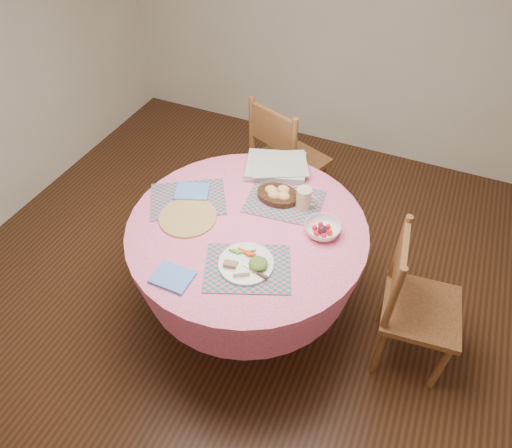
% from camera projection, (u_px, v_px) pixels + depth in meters
% --- Properties ---
extents(ground, '(4.00, 4.00, 0.00)m').
position_uv_depth(ground, '(249.00, 310.00, 2.86)').
color(ground, '#331C0F').
rests_on(ground, ground).
extents(room_envelope, '(4.01, 4.01, 2.71)m').
position_uv_depth(room_envelope, '(243.00, 37.00, 1.65)').
color(room_envelope, silver).
rests_on(room_envelope, ground).
extents(dining_table, '(1.24, 1.24, 0.75)m').
position_uv_depth(dining_table, '(248.00, 251.00, 2.47)').
color(dining_table, pink).
rests_on(dining_table, ground).
extents(chair_right, '(0.43, 0.45, 0.88)m').
position_uv_depth(chair_right, '(413.00, 303.00, 2.34)').
color(chair_right, brown).
rests_on(chair_right, ground).
extents(chair_back, '(0.56, 0.55, 0.96)m').
position_uv_depth(chair_back, '(285.00, 159.00, 3.15)').
color(chair_back, brown).
rests_on(chair_back, ground).
extents(placemat_front, '(0.48, 0.43, 0.01)m').
position_uv_depth(placemat_front, '(248.00, 268.00, 2.12)').
color(placemat_front, '#147059').
rests_on(placemat_front, dining_table).
extents(placemat_left, '(0.50, 0.46, 0.01)m').
position_uv_depth(placemat_left, '(188.00, 199.00, 2.47)').
color(placemat_left, '#147059').
rests_on(placemat_left, dining_table).
extents(placemat_back, '(0.43, 0.34, 0.01)m').
position_uv_depth(placemat_back, '(285.00, 201.00, 2.46)').
color(placemat_back, '#147059').
rests_on(placemat_back, dining_table).
extents(wicker_trivet, '(0.30, 0.30, 0.01)m').
position_uv_depth(wicker_trivet, '(188.00, 217.00, 2.36)').
color(wicker_trivet, '#A98E49').
rests_on(wicker_trivet, dining_table).
extents(napkin_near, '(0.18, 0.14, 0.01)m').
position_uv_depth(napkin_near, '(173.00, 277.00, 2.08)').
color(napkin_near, '#5984E5').
rests_on(napkin_near, dining_table).
extents(napkin_far, '(0.22, 0.19, 0.01)m').
position_uv_depth(napkin_far, '(192.00, 192.00, 2.50)').
color(napkin_far, '#5984E5').
rests_on(napkin_far, placemat_left).
extents(dinner_plate, '(0.26, 0.26, 0.05)m').
position_uv_depth(dinner_plate, '(247.00, 264.00, 2.12)').
color(dinner_plate, white).
rests_on(dinner_plate, placemat_front).
extents(bread_bowl, '(0.23, 0.23, 0.08)m').
position_uv_depth(bread_bowl, '(278.00, 194.00, 2.45)').
color(bread_bowl, black).
rests_on(bread_bowl, placemat_back).
extents(latte_mug, '(0.12, 0.08, 0.12)m').
position_uv_depth(latte_mug, '(304.00, 198.00, 2.38)').
color(latte_mug, beige).
rests_on(latte_mug, placemat_back).
extents(fruit_bowl, '(0.19, 0.19, 0.06)m').
position_uv_depth(fruit_bowl, '(322.00, 229.00, 2.27)').
color(fruit_bowl, white).
rests_on(fruit_bowl, dining_table).
extents(newspaper_stack, '(0.42, 0.37, 0.04)m').
position_uv_depth(newspaper_stack, '(276.00, 166.00, 2.64)').
color(newspaper_stack, silver).
rests_on(newspaper_stack, dining_table).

